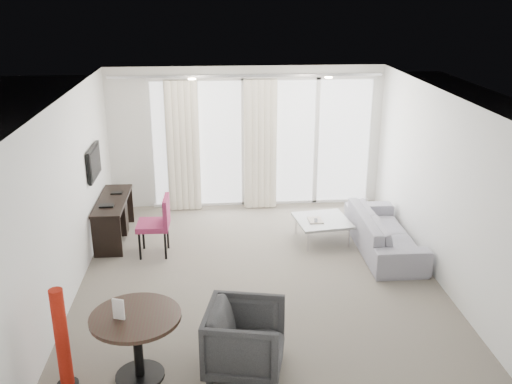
{
  "coord_description": "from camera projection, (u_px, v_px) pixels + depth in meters",
  "views": [
    {
      "loc": [
        -0.59,
        -7.16,
        3.91
      ],
      "look_at": [
        0.0,
        0.6,
        1.1
      ],
      "focal_mm": 40.0,
      "sensor_mm": 36.0,
      "label": 1
    }
  ],
  "objects": [
    {
      "name": "rattan_chair_b",
      "position": [
        336.0,
        154.0,
        12.73
      ],
      "size": [
        0.66,
        0.66,
        0.78
      ],
      "primitive_type": null,
      "rotation": [
        0.0,
        0.0,
        0.29
      ],
      "color": "brown",
      "rests_on": "terrace_slab"
    },
    {
      "name": "ceiling",
      "position": [
        260.0,
        97.0,
        7.2
      ],
      "size": [
        5.0,
        6.0,
        0.0
      ],
      "primitive_type": "cube",
      "color": "white",
      "rests_on": "ground"
    },
    {
      "name": "balustrade",
      "position": [
        252.0,
        139.0,
        13.52
      ],
      "size": [
        5.5,
        0.06,
        1.05
      ],
      "primitive_type": null,
      "color": "#B2B2B7",
      "rests_on": "terrace_slab"
    },
    {
      "name": "wall_right",
      "position": [
        441.0,
        188.0,
        7.82
      ],
      "size": [
        0.0,
        6.0,
        2.6
      ],
      "primitive_type": "cube",
      "color": "silver",
      "rests_on": "ground"
    },
    {
      "name": "curtain_left",
      "position": [
        183.0,
        147.0,
        10.24
      ],
      "size": [
        0.6,
        0.2,
        2.38
      ],
      "primitive_type": null,
      "color": "#EDE3CB",
      "rests_on": "ground"
    },
    {
      "name": "downlight_b",
      "position": [
        329.0,
        77.0,
        8.79
      ],
      "size": [
        0.12,
        0.12,
        0.02
      ],
      "primitive_type": "cylinder",
      "color": "#FFE0B2",
      "rests_on": "ceiling"
    },
    {
      "name": "rattan_table",
      "position": [
        291.0,
        178.0,
        11.65
      ],
      "size": [
        0.59,
        0.59,
        0.45
      ],
      "primitive_type": null,
      "rotation": [
        0.0,
        0.0,
        0.37
      ],
      "color": "brown",
      "rests_on": "terrace_slab"
    },
    {
      "name": "window_frame",
      "position": [
        263.0,
        143.0,
        10.49
      ],
      "size": [
        4.1,
        0.06,
        2.44
      ],
      "primitive_type": null,
      "color": "white",
      "rests_on": "ground"
    },
    {
      "name": "wall_left",
      "position": [
        70.0,
        198.0,
        7.47
      ],
      "size": [
        0.0,
        6.0,
        2.6
      ],
      "primitive_type": "cube",
      "color": "silver",
      "rests_on": "ground"
    },
    {
      "name": "round_table",
      "position": [
        138.0,
        347.0,
        5.94
      ],
      "size": [
        1.2,
        1.2,
        0.75
      ],
      "primitive_type": null,
      "rotation": [
        0.0,
        0.0,
        0.35
      ],
      "color": "black",
      "rests_on": "floor"
    },
    {
      "name": "curtain_track",
      "position": [
        246.0,
        76.0,
        9.9
      ],
      "size": [
        4.8,
        0.04,
        0.04
      ],
      "primitive_type": null,
      "color": "#B2B2B7",
      "rests_on": "ceiling"
    },
    {
      "name": "curtain_right",
      "position": [
        261.0,
        145.0,
        10.34
      ],
      "size": [
        0.6,
        0.2,
        2.38
      ],
      "primitive_type": null,
      "color": "#EDE3CB",
      "rests_on": "ground"
    },
    {
      "name": "floor",
      "position": [
        259.0,
        279.0,
        8.09
      ],
      "size": [
        5.0,
        6.0,
        0.0
      ],
      "primitive_type": "cube",
      "color": "#676054",
      "rests_on": "ground"
    },
    {
      "name": "magazine",
      "position": [
        315.0,
        221.0,
        9.15
      ],
      "size": [
        0.22,
        0.28,
        0.02
      ],
      "primitive_type": null,
      "rotation": [
        0.0,
        0.0,
        0.04
      ],
      "color": "gray",
      "rests_on": "coffee_table"
    },
    {
      "name": "terrace_slab",
      "position": [
        256.0,
        181.0,
        12.35
      ],
      "size": [
        5.6,
        3.0,
        0.12
      ],
      "primitive_type": "cube",
      "color": "#4D4D50",
      "rests_on": "ground"
    },
    {
      "name": "coffee_table",
      "position": [
        322.0,
        230.0,
        9.26
      ],
      "size": [
        0.93,
        0.93,
        0.37
      ],
      "primitive_type": null,
      "rotation": [
        0.0,
        0.0,
        0.14
      ],
      "color": "gray",
      "rests_on": "floor"
    },
    {
      "name": "wall_front",
      "position": [
        288.0,
        313.0,
        4.83
      ],
      "size": [
        5.0,
        0.0,
        2.6
      ],
      "primitive_type": "cube",
      "color": "silver",
      "rests_on": "ground"
    },
    {
      "name": "sofa",
      "position": [
        384.0,
        232.0,
        8.9
      ],
      "size": [
        0.81,
        2.07,
        0.6
      ],
      "primitive_type": "imported",
      "rotation": [
        0.0,
        0.0,
        1.57
      ],
      "color": "gray",
      "rests_on": "floor"
    },
    {
      "name": "rattan_chair_a",
      "position": [
        302.0,
        164.0,
        11.91
      ],
      "size": [
        0.56,
        0.56,
        0.82
      ],
      "primitive_type": null,
      "rotation": [
        0.0,
        0.0,
        -0.0
      ],
      "color": "brown",
      "rests_on": "terrace_slab"
    },
    {
      "name": "desk_chair",
      "position": [
        153.0,
        226.0,
        8.7
      ],
      "size": [
        0.52,
        0.49,
        0.94
      ],
      "primitive_type": null,
      "rotation": [
        0.0,
        0.0,
        -0.03
      ],
      "color": "#87254A",
      "rests_on": "floor"
    },
    {
      "name": "downlight_a",
      "position": [
        192.0,
        79.0,
        8.64
      ],
      "size": [
        0.12,
        0.12,
        0.02
      ],
      "primitive_type": "cylinder",
      "color": "#FFE0B2",
      "rests_on": "ceiling"
    },
    {
      "name": "menu_card",
      "position": [
        120.0,
        322.0,
        5.76
      ],
      "size": [
        0.12,
        0.06,
        0.23
      ],
      "primitive_type": null,
      "rotation": [
        0.0,
        0.0,
        -0.34
      ],
      "color": "white",
      "rests_on": "round_table"
    },
    {
      "name": "window_panel",
      "position": [
        262.0,
        143.0,
        10.5
      ],
      "size": [
        4.0,
        0.02,
        2.38
      ],
      "primitive_type": null,
      "color": "white",
      "rests_on": "ground"
    },
    {
      "name": "red_lamp",
      "position": [
        62.0,
        339.0,
        5.75
      ],
      "size": [
        0.29,
        0.29,
        1.12
      ],
      "primitive_type": "cylinder",
      "rotation": [
        0.0,
        0.0,
        -0.4
      ],
      "color": "#A51B0D",
      "rests_on": "floor"
    },
    {
      "name": "tub_armchair",
      "position": [
        245.0,
        339.0,
        6.07
      ],
      "size": [
        0.97,
        0.95,
        0.75
      ],
      "primitive_type": "imported",
      "rotation": [
        0.0,
        0.0,
        1.37
      ],
      "color": "#303032",
      "rests_on": "floor"
    },
    {
      "name": "tv",
      "position": [
        94.0,
        162.0,
        8.81
      ],
      "size": [
        0.05,
        0.8,
        0.5
      ],
      "primitive_type": null,
      "color": "black",
      "rests_on": "wall_left"
    },
    {
      "name": "desk",
      "position": [
        114.0,
        219.0,
        9.28
      ],
      "size": [
        0.46,
        1.47,
        0.69
      ],
      "primitive_type": null,
      "color": "black",
      "rests_on": "floor"
    },
    {
      "name": "remote",
      "position": [
        316.0,
        222.0,
        9.13
      ],
      "size": [
        0.07,
        0.15,
        0.02
      ],
      "primitive_type": null,
      "rotation": [
        0.0,
        0.0,
        -0.17
      ],
      "color": "black",
      "rests_on": "coffee_table"
    }
  ]
}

